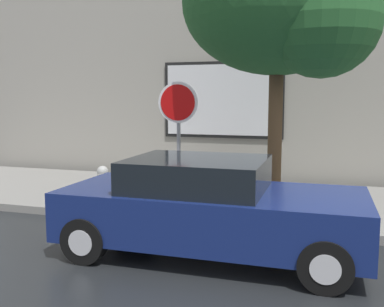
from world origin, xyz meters
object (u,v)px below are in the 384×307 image
Objects in this scene: parked_car at (209,207)px; stop_sign at (178,120)px; street_tree at (287,6)px; fire_hydrant at (103,184)px.

stop_sign is at bearing 121.02° from parked_car.
street_tree is at bearing 6.54° from stop_sign.
parked_car is 3.79m from street_tree.
street_tree is 2.75m from stop_sign.
stop_sign reaches higher than parked_car.
fire_hydrant is 2.18m from stop_sign.
fire_hydrant is 0.30× the size of stop_sign.
fire_hydrant is (-2.78, 2.01, -0.20)m from parked_car.
street_tree reaches higher than parked_car.
street_tree reaches higher than fire_hydrant.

